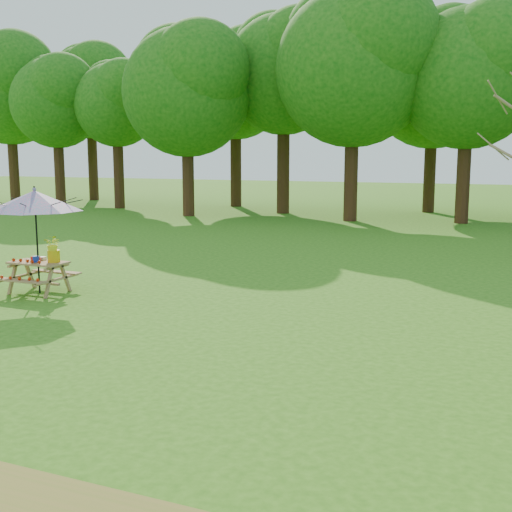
% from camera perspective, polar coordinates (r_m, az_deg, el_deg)
% --- Properties ---
extents(ground, '(120.00, 120.00, 0.00)m').
position_cam_1_polar(ground, '(8.51, -11.84, -11.10)').
color(ground, '#306A14').
rests_on(ground, ground).
extents(treeline, '(60.00, 12.00, 16.00)m').
position_cam_1_polar(treeline, '(29.34, 14.36, 18.78)').
color(treeline, '#0E570F').
rests_on(treeline, ground).
extents(picnic_table, '(1.20, 1.32, 0.67)m').
position_cam_1_polar(picnic_table, '(14.26, -18.73, -1.84)').
color(picnic_table, '#A27749').
rests_on(picnic_table, ground).
extents(patio_umbrella, '(2.52, 2.52, 2.25)m').
position_cam_1_polar(patio_umbrella, '(14.06, -19.06, 4.66)').
color(patio_umbrella, black).
rests_on(patio_umbrella, ground).
extents(produce_bins, '(0.27, 0.41, 0.13)m').
position_cam_1_polar(produce_bins, '(14.27, -18.87, -0.23)').
color(produce_bins, red).
rests_on(produce_bins, picnic_table).
extents(tomatoes_row, '(0.77, 0.13, 0.07)m').
position_cam_1_polar(tomatoes_row, '(14.17, -19.74, -0.41)').
color(tomatoes_row, red).
rests_on(tomatoes_row, picnic_table).
extents(flower_bucket, '(0.38, 0.34, 0.57)m').
position_cam_1_polar(flower_bucket, '(14.01, -17.57, 0.71)').
color(flower_bucket, '#E3B20B').
rests_on(flower_bucket, picnic_table).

